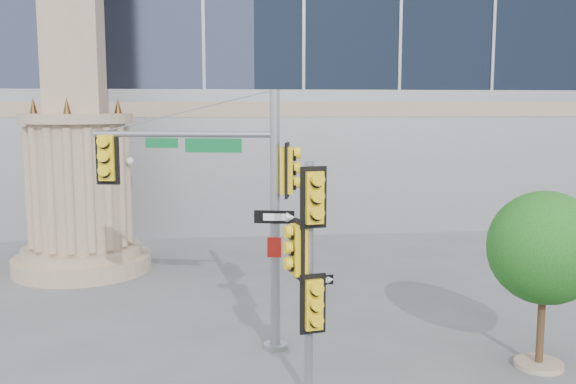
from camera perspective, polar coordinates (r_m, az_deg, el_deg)
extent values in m
plane|color=#545456|center=(13.35, 1.36, -15.89)|extent=(120.00, 120.00, 0.00)
cylinder|color=#9C856A|center=(22.13, -17.78, -6.01)|extent=(4.40, 4.40, 0.50)
cylinder|color=#9C856A|center=(22.04, -17.83, -5.00)|extent=(3.80, 3.80, 0.30)
cylinder|color=#9C856A|center=(21.69, -18.06, 0.56)|extent=(3.00, 3.00, 4.00)
cylinder|color=#9C856A|center=(21.54, -18.29, 6.24)|extent=(3.50, 3.50, 0.30)
cone|color=#472D14|center=(21.32, -14.89, 7.43)|extent=(0.24, 0.24, 0.50)
cone|color=#472D14|center=(21.83, -21.71, 7.15)|extent=(0.24, 0.24, 0.50)
cylinder|color=slate|center=(14.62, -1.14, -13.51)|extent=(0.53, 0.53, 0.11)
cylinder|color=slate|center=(13.86, -1.17, -2.72)|extent=(0.21, 0.21, 5.68)
cylinder|color=slate|center=(14.02, -9.30, 5.09)|extent=(3.91, 0.99, 0.13)
cube|color=#0B602A|center=(13.86, -6.65, 4.13)|extent=(1.21, 0.30, 0.30)
cube|color=yellow|center=(14.59, -15.74, 2.95)|extent=(0.57, 0.37, 1.18)
cube|color=yellow|center=(13.67, -0.08, 1.94)|extent=(0.37, 0.57, 1.18)
cube|color=black|center=(13.71, -1.23, -2.24)|extent=(0.86, 0.22, 0.28)
cube|color=maroon|center=(13.84, -1.23, -4.94)|extent=(0.30, 0.09, 0.44)
cylinder|color=slate|center=(11.68, 1.88, -8.00)|extent=(0.16, 0.16, 4.36)
cube|color=yellow|center=(11.18, 2.26, -0.48)|extent=(0.52, 0.34, 1.09)
cube|color=yellow|center=(11.47, 0.99, -5.15)|extent=(0.34, 0.52, 1.09)
cube|color=yellow|center=(11.61, 2.21, -9.90)|extent=(0.52, 0.34, 1.09)
cube|color=black|center=(11.63, 2.80, -7.86)|extent=(0.53, 0.14, 0.17)
cylinder|color=#9C856A|center=(14.61, 21.39, -14.07)|extent=(0.98, 0.98, 0.11)
cylinder|color=#382314|center=(14.30, 21.57, -10.61)|extent=(0.15, 0.15, 1.96)
sphere|color=#124F13|center=(13.92, 21.88, -4.61)|extent=(2.29, 2.29, 2.29)
sphere|color=#124F13|center=(14.45, 23.02, -5.55)|extent=(1.42, 1.42, 1.42)
sphere|color=#124F13|center=(13.56, 20.95, -6.05)|extent=(1.20, 1.20, 1.20)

